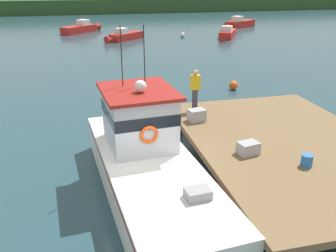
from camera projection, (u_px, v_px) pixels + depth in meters
The scene contains 14 objects.
ground_plane at pixel (143, 193), 11.16m from camera, with size 200.00×200.00×0.00m, color #23424C.
dock at pixel (289, 145), 11.78m from camera, with size 6.00×9.00×1.20m.
main_fishing_boat at pixel (145, 159), 11.06m from camera, with size 3.25×9.92×4.80m.
crate_single_by_cleat at pixel (197, 115), 13.33m from camera, with size 0.60×0.44×0.44m, color #9E9EA3.
crate_single_far at pixel (248, 148), 10.87m from camera, with size 0.60×0.44×0.37m, color #9E9EA3.
bait_bucket at pixel (307, 160), 10.17m from camera, with size 0.32×0.32×0.34m, color #2866B2.
deckhand_by_the_boat at pixel (195, 89), 14.17m from camera, with size 0.36×0.22×1.63m.
moored_boat_far_right at pixel (124, 36), 37.67m from camera, with size 4.39×4.05×1.27m.
moored_boat_near_channel at pixel (81, 28), 42.91m from camera, with size 4.84×4.71×1.43m.
moored_boat_mid_harbor at pixel (227, 34), 39.18m from camera, with size 3.45×4.89×1.29m.
moored_boat_outer_mooring at pixel (239, 23), 47.33m from camera, with size 5.37×3.85×1.43m.
mooring_buoy_spare_mooring at pixel (183, 35), 39.60m from camera, with size 0.51×0.51×0.51m, color silver.
mooring_buoy_channel_marker at pixel (233, 85), 21.25m from camera, with size 0.51×0.51×0.51m, color #EA5B19.
far_shoreline at pixel (85, 6), 66.53m from camera, with size 120.00×8.00×2.40m, color #284723.
Camera 1 is at (-1.46, -9.47, 6.11)m, focal length 39.12 mm.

